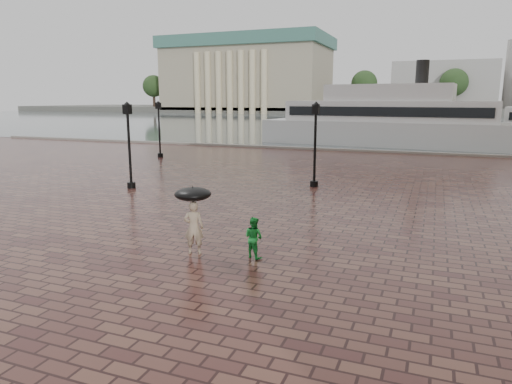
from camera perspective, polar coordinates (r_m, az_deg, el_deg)
ground at (r=14.13m, az=-19.84°, el=-8.43°), size 300.00×300.00×0.00m
harbour_water at (r=102.37m, az=16.56°, el=8.43°), size 240.00×240.00×0.00m
quay_edge at (r=43.08m, az=9.32°, el=5.16°), size 80.00×0.60×0.30m
far_shore at (r=170.15m, az=18.67°, el=9.68°), size 300.00×60.00×2.00m
museum at (r=167.46m, az=-1.10°, el=14.67°), size 57.00×32.50×26.00m
far_trees at (r=148.22m, az=18.42°, el=12.78°), size 188.00×8.00×13.50m
street_lamps at (r=28.91m, az=-7.60°, el=6.79°), size 15.44×12.44×4.40m
adult_pedestrian at (r=14.01m, az=-7.78°, el=-4.44°), size 0.70×0.57×1.65m
child_pedestrian at (r=13.62m, az=-0.29°, el=-5.70°), size 0.73×0.64×1.24m
ferry_near at (r=49.06m, az=16.12°, el=8.57°), size 26.05×8.65×8.39m
umbrella at (r=13.77m, az=-7.90°, el=-0.27°), size 1.10×1.10×1.13m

